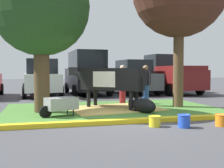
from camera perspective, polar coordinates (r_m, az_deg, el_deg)
ground_plane at (r=7.86m, az=2.78°, el=-7.47°), size 80.00×80.00×0.00m
grass_island at (r=10.00m, az=0.43°, el=-5.19°), size 7.65×4.99×0.02m
curb_yellow at (r=7.50m, az=5.71°, el=-7.51°), size 8.85×0.24×0.12m
hay_bedding at (r=10.03m, az=0.43°, el=-5.08°), size 3.55×2.89×0.04m
shade_tree_left at (r=9.68m, az=-14.45°, el=14.94°), size 3.22×3.22×5.10m
cow_holstein at (r=10.17m, az=-0.52°, el=0.97°), size 2.58×2.37×1.53m
calf_lying at (r=9.24m, az=6.41°, el=-4.44°), size 0.78×1.33×0.48m
person_handler at (r=10.86m, az=6.93°, el=-0.06°), size 0.34×0.49×1.61m
person_visitor_near at (r=11.60m, az=2.19°, el=0.21°), size 0.50×0.34×1.63m
wheelbarrow at (r=8.53m, az=-10.58°, el=-4.08°), size 1.60×0.95×0.63m
bucket_yellow at (r=7.03m, az=8.80°, el=-7.54°), size 0.31×0.31×0.27m
bucket_blue at (r=7.06m, az=14.64°, el=-7.34°), size 0.32×0.32×0.32m
bucket_orange at (r=7.53m, az=21.67°, el=-6.90°), size 0.33×0.33×0.30m
hatchback_white at (r=15.76m, az=-14.35°, el=1.21°), size 2.19×4.48×2.02m
suv_black at (r=16.24m, az=-5.27°, el=2.34°), size 2.29×4.69×2.52m
sedan_blue at (r=16.64m, az=4.45°, el=1.37°), size 2.19×4.48×2.02m
pickup_truck_maroon at (r=17.65m, az=11.60°, el=1.82°), size 2.42×5.49×2.42m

